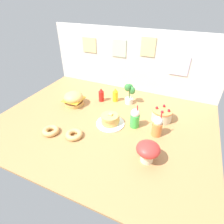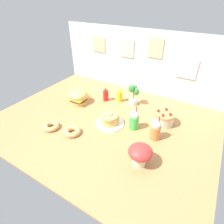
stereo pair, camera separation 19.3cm
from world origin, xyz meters
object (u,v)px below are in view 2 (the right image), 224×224
object	(u,v)px
potted_plant	(134,94)
donut_chocolate	(72,131)
pancake_stack	(110,120)
mustard_bottle	(120,95)
layer_cake	(163,118)
orange_float_cup	(155,130)
mushroom_stool	(140,153)
ketchup_bottle	(106,95)
cream_soda_cup	(134,120)
donut_pink_glaze	(51,126)
burger	(78,97)

from	to	relation	value
potted_plant	donut_chocolate	bearing A→B (deg)	-108.54
pancake_stack	mustard_bottle	size ratio (longest dim) A/B	1.70
layer_cake	orange_float_cup	world-z (taller)	orange_float_cup
mustard_bottle	mushroom_stool	distance (m)	1.05
layer_cake	potted_plant	xyz separation A→B (m)	(-0.45, 0.20, 0.08)
layer_cake	ketchup_bottle	distance (m)	0.82
pancake_stack	orange_float_cup	world-z (taller)	orange_float_cup
pancake_stack	ketchup_bottle	world-z (taller)	ketchup_bottle
mustard_bottle	orange_float_cup	bearing A→B (deg)	-35.62
layer_cake	ketchup_bottle	xyz separation A→B (m)	(-0.81, 0.11, 0.01)
ketchup_bottle	cream_soda_cup	world-z (taller)	cream_soda_cup
ketchup_bottle	mustard_bottle	world-z (taller)	same
orange_float_cup	potted_plant	size ratio (longest dim) A/B	0.98
donut_chocolate	donut_pink_glaze	bearing A→B (deg)	-169.41
mustard_bottle	donut_chocolate	bearing A→B (deg)	-96.55
cream_soda_cup	potted_plant	bearing A→B (deg)	116.09
burger	donut_pink_glaze	world-z (taller)	burger
mustard_bottle	cream_soda_cup	size ratio (longest dim) A/B	0.67
mustard_bottle	cream_soda_cup	xyz separation A→B (m)	(0.40, -0.42, 0.02)
orange_float_cup	potted_plant	world-z (taller)	potted_plant
cream_soda_cup	mushroom_stool	bearing A→B (deg)	-59.16
potted_plant	mushroom_stool	distance (m)	0.97
mushroom_stool	cream_soda_cup	bearing A→B (deg)	120.84
burger	donut_pink_glaze	size ratio (longest dim) A/B	1.43
ketchup_bottle	orange_float_cup	xyz separation A→B (m)	(0.81, -0.39, 0.02)
cream_soda_cup	ketchup_bottle	bearing A→B (deg)	148.70
orange_float_cup	donut_chocolate	size ratio (longest dim) A/B	1.61
burger	pancake_stack	bearing A→B (deg)	-17.35
pancake_stack	mushroom_stool	size ratio (longest dim) A/B	1.55
burger	pancake_stack	size ratio (longest dim) A/B	0.78
burger	cream_soda_cup	xyz separation A→B (m)	(0.85, -0.12, 0.02)
burger	mustard_bottle	world-z (taller)	mustard_bottle
potted_plant	pancake_stack	bearing A→B (deg)	-94.69
cream_soda_cup	donut_pink_glaze	size ratio (longest dim) A/B	1.61
orange_float_cup	burger	bearing A→B (deg)	171.61
cream_soda_cup	potted_plant	distance (m)	0.49
pancake_stack	donut_chocolate	xyz separation A→B (m)	(-0.24, -0.34, -0.02)
ketchup_bottle	orange_float_cup	distance (m)	0.90
layer_cake	donut_pink_glaze	xyz separation A→B (m)	(-0.99, -0.68, -0.04)
potted_plant	mushroom_stool	world-z (taller)	potted_plant
ketchup_bottle	donut_pink_glaze	xyz separation A→B (m)	(-0.18, -0.80, -0.06)
cream_soda_cup	potted_plant	world-z (taller)	potted_plant
ketchup_bottle	cream_soda_cup	size ratio (longest dim) A/B	0.67
cream_soda_cup	donut_chocolate	world-z (taller)	cream_soda_cup
burger	mushroom_stool	size ratio (longest dim) A/B	1.21
ketchup_bottle	mushroom_stool	size ratio (longest dim) A/B	0.91
cream_soda_cup	donut_chocolate	size ratio (longest dim) A/B	1.61
donut_chocolate	layer_cake	bearing A→B (deg)	40.87
layer_cake	donut_chocolate	size ratio (longest dim) A/B	1.34
donut_chocolate	mushroom_stool	bearing A→B (deg)	-0.57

